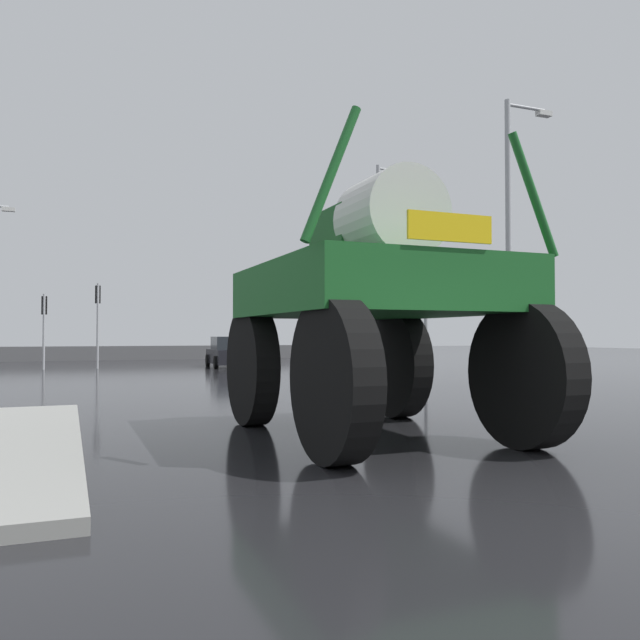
{
  "coord_description": "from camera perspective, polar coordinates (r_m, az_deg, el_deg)",
  "views": [
    {
      "loc": [
        -4.44,
        -4.08,
        1.57
      ],
      "look_at": [
        0.22,
        7.54,
        1.88
      ],
      "focal_mm": 35.25,
      "sensor_mm": 36.0,
      "label": 1
    }
  ],
  "objects": [
    {
      "name": "traffic_signal_far_right",
      "position": [
        31.69,
        -23.76,
        0.46
      ],
      "size": [
        0.24,
        0.55,
        3.49
      ],
      "color": "#A8AAAF",
      "rests_on": "ground"
    },
    {
      "name": "sedan_ahead",
      "position": [
        31.7,
        -8.27,
        -2.96
      ],
      "size": [
        2.08,
        4.2,
        1.52
      ],
      "rotation": [
        0.0,
        0.0,
        1.51
      ],
      "color": "black",
      "rests_on": "ground"
    },
    {
      "name": "ground_plane",
      "position": [
        22.58,
        -10.49,
        -5.39
      ],
      "size": [
        120.0,
        120.0,
        0.0
      ],
      "primitive_type": "plane",
      "color": "black"
    },
    {
      "name": "oversize_sprayer",
      "position": [
        9.92,
        4.81,
        1.47
      ],
      "size": [
        3.86,
        5.72,
        4.39
      ],
      "rotation": [
        0.0,
        0.0,
        1.57
      ],
      "color": "black",
      "rests_on": "ground"
    },
    {
      "name": "traffic_signal_far_left",
      "position": [
        31.71,
        -19.53,
        1.17
      ],
      "size": [
        0.24,
        0.55,
        4.05
      ],
      "color": "#A8AAAF",
      "rests_on": "ground"
    },
    {
      "name": "median_island",
      "position": [
        9.69,
        -25.58,
        -10.16
      ],
      "size": [
        1.56,
        8.58,
        0.15
      ],
      "primitive_type": "cube",
      "color": "gray",
      "rests_on": "ground"
    },
    {
      "name": "streetlight_far_right",
      "position": [
        28.76,
        5.6,
        5.75
      ],
      "size": [
        2.21,
        0.24,
        9.33
      ],
      "color": "#A8AAAF",
      "rests_on": "ground"
    },
    {
      "name": "roadside_barrier",
      "position": [
        42.27,
        -15.82,
        -2.89
      ],
      "size": [
        32.53,
        0.24,
        0.9
      ],
      "primitive_type": "cube",
      "color": "#59595B",
      "rests_on": "ground"
    },
    {
      "name": "traffic_signal_near_right",
      "position": [
        17.25,
        9.31,
        2.6
      ],
      "size": [
        0.24,
        0.54,
        3.8
      ],
      "color": "#A8AAAF",
      "rests_on": "ground"
    },
    {
      "name": "streetlight_near_right",
      "position": [
        20.69,
        16.99,
        7.97
      ],
      "size": [
        1.77,
        0.24,
        8.96
      ],
      "color": "#A8AAAF",
      "rests_on": "ground"
    }
  ]
}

